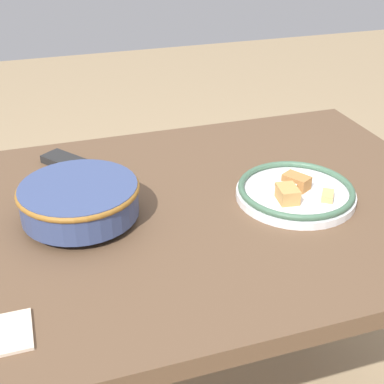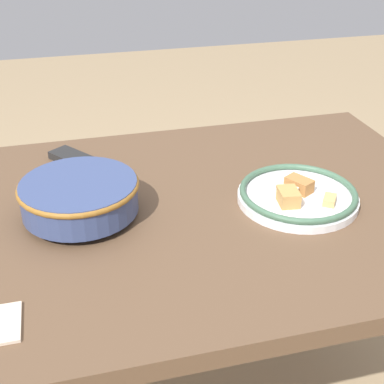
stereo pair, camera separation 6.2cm
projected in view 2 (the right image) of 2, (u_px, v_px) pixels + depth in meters
dining_table at (190, 237)px, 1.24m from camera, size 1.26×0.86×0.71m
noodle_bowl at (80, 196)px, 1.13m from camera, size 0.25×0.25×0.08m
food_plate at (298, 195)px, 1.20m from camera, size 0.27×0.27×0.05m
tv_remote at (76, 160)px, 1.37m from camera, size 0.14×0.16×0.02m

